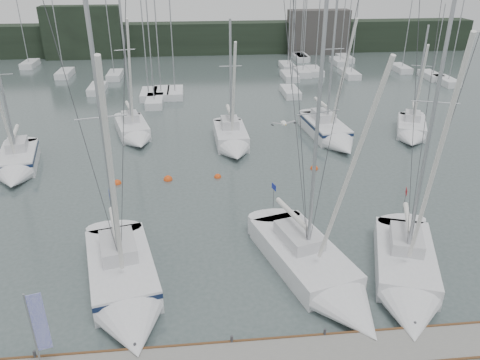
{
  "coord_description": "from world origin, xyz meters",
  "views": [
    {
      "loc": [
        -3.18,
        -18.76,
        15.09
      ],
      "look_at": [
        -0.71,
        5.0,
        3.55
      ],
      "focal_mm": 35.0,
      "sensor_mm": 36.0,
      "label": 1
    }
  ],
  "objects_px": {
    "sailboat_near_right": "(407,282)",
    "dock_banner": "(38,327)",
    "sailboat_near_left": "(125,290)",
    "sailboat_mid_e": "(411,132)",
    "buoy_a": "(218,177)",
    "buoy_d": "(168,180)",
    "sailboat_near_center": "(324,280)",
    "buoy_c": "(117,184)",
    "sailboat_mid_a": "(17,165)",
    "sailboat_mid_d": "(331,134)",
    "sailboat_mid_c": "(232,142)",
    "buoy_b": "(314,169)",
    "sailboat_mid_b": "(135,133)"
  },
  "relations": [
    {
      "from": "sailboat_near_center",
      "to": "buoy_c",
      "type": "relative_size",
      "value": 24.94
    },
    {
      "from": "sailboat_mid_c",
      "to": "buoy_c",
      "type": "relative_size",
      "value": 19.21
    },
    {
      "from": "dock_banner",
      "to": "buoy_d",
      "type": "height_order",
      "value": "dock_banner"
    },
    {
      "from": "sailboat_near_left",
      "to": "dock_banner",
      "type": "distance_m",
      "value": 5.47
    },
    {
      "from": "sailboat_near_left",
      "to": "sailboat_mid_b",
      "type": "bearing_deg",
      "value": 81.38
    },
    {
      "from": "sailboat_near_left",
      "to": "sailboat_mid_e",
      "type": "bearing_deg",
      "value": 27.66
    },
    {
      "from": "sailboat_mid_c",
      "to": "sailboat_mid_e",
      "type": "relative_size",
      "value": 1.08
    },
    {
      "from": "sailboat_mid_c",
      "to": "sailboat_mid_d",
      "type": "distance_m",
      "value": 8.98
    },
    {
      "from": "sailboat_mid_a",
      "to": "sailboat_near_right",
      "type": "bearing_deg",
      "value": -45.91
    },
    {
      "from": "sailboat_mid_d",
      "to": "buoy_c",
      "type": "bearing_deg",
      "value": -164.62
    },
    {
      "from": "sailboat_mid_b",
      "to": "sailboat_near_left",
      "type": "bearing_deg",
      "value": -100.26
    },
    {
      "from": "buoy_a",
      "to": "dock_banner",
      "type": "xyz_separation_m",
      "value": [
        -7.67,
        -17.88,
        2.71
      ]
    },
    {
      "from": "sailboat_near_left",
      "to": "sailboat_mid_c",
      "type": "distance_m",
      "value": 20.26
    },
    {
      "from": "sailboat_near_left",
      "to": "sailboat_mid_e",
      "type": "height_order",
      "value": "sailboat_near_left"
    },
    {
      "from": "buoy_b",
      "to": "sailboat_mid_a",
      "type": "bearing_deg",
      "value": 175.92
    },
    {
      "from": "buoy_b",
      "to": "buoy_c",
      "type": "relative_size",
      "value": 1.03
    },
    {
      "from": "sailboat_mid_c",
      "to": "buoy_c",
      "type": "bearing_deg",
      "value": -148.15
    },
    {
      "from": "sailboat_mid_d",
      "to": "dock_banner",
      "type": "relative_size",
      "value": 3.38
    },
    {
      "from": "sailboat_near_center",
      "to": "buoy_a",
      "type": "xyz_separation_m",
      "value": [
        -4.49,
        13.53,
        -0.55
      ]
    },
    {
      "from": "sailboat_near_right",
      "to": "dock_banner",
      "type": "distance_m",
      "value": 16.77
    },
    {
      "from": "buoy_a",
      "to": "buoy_d",
      "type": "distance_m",
      "value": 3.7
    },
    {
      "from": "sailboat_mid_a",
      "to": "buoy_c",
      "type": "distance_m",
      "value": 8.28
    },
    {
      "from": "sailboat_near_left",
      "to": "sailboat_mid_a",
      "type": "height_order",
      "value": "sailboat_near_left"
    },
    {
      "from": "sailboat_mid_e",
      "to": "dock_banner",
      "type": "xyz_separation_m",
      "value": [
        -25.75,
        -24.5,
        2.16
      ]
    },
    {
      "from": "sailboat_mid_d",
      "to": "buoy_b",
      "type": "relative_size",
      "value": 21.68
    },
    {
      "from": "sailboat_mid_c",
      "to": "sailboat_near_left",
      "type": "bearing_deg",
      "value": -111.3
    },
    {
      "from": "sailboat_near_right",
      "to": "buoy_d",
      "type": "relative_size",
      "value": 23.51
    },
    {
      "from": "sailboat_near_right",
      "to": "buoy_d",
      "type": "bearing_deg",
      "value": 150.39
    },
    {
      "from": "buoy_c",
      "to": "buoy_b",
      "type": "bearing_deg",
      "value": 4.06
    },
    {
      "from": "sailboat_mid_e",
      "to": "buoy_d",
      "type": "relative_size",
      "value": 15.85
    },
    {
      "from": "buoy_c",
      "to": "sailboat_mid_a",
      "type": "bearing_deg",
      "value": 161.01
    },
    {
      "from": "sailboat_near_right",
      "to": "sailboat_mid_a",
      "type": "bearing_deg",
      "value": 164.55
    },
    {
      "from": "dock_banner",
      "to": "buoy_a",
      "type": "bearing_deg",
      "value": 51.49
    },
    {
      "from": "sailboat_near_right",
      "to": "sailboat_mid_c",
      "type": "height_order",
      "value": "sailboat_near_right"
    },
    {
      "from": "buoy_a",
      "to": "dock_banner",
      "type": "height_order",
      "value": "dock_banner"
    },
    {
      "from": "sailboat_mid_b",
      "to": "sailboat_mid_a",
      "type": "bearing_deg",
      "value": -156.75
    },
    {
      "from": "sailboat_near_center",
      "to": "sailboat_near_right",
      "type": "xyz_separation_m",
      "value": [
        4.04,
        -0.6,
        0.01
      ]
    },
    {
      "from": "sailboat_near_right",
      "to": "buoy_a",
      "type": "xyz_separation_m",
      "value": [
        -8.53,
        14.13,
        -0.56
      ]
    },
    {
      "from": "sailboat_near_center",
      "to": "sailboat_mid_a",
      "type": "height_order",
      "value": "sailboat_near_center"
    },
    {
      "from": "sailboat_near_center",
      "to": "buoy_c",
      "type": "height_order",
      "value": "sailboat_near_center"
    },
    {
      "from": "sailboat_near_left",
      "to": "buoy_b",
      "type": "xyz_separation_m",
      "value": [
        12.8,
        14.2,
        -0.64
      ]
    },
    {
      "from": "sailboat_mid_e",
      "to": "buoy_b",
      "type": "height_order",
      "value": "sailboat_mid_e"
    },
    {
      "from": "buoy_a",
      "to": "buoy_b",
      "type": "xyz_separation_m",
      "value": [
        7.6,
        0.74,
        0.0
      ]
    },
    {
      "from": "sailboat_near_center",
      "to": "sailboat_mid_d",
      "type": "relative_size",
      "value": 1.12
    },
    {
      "from": "sailboat_mid_a",
      "to": "sailboat_mid_e",
      "type": "relative_size",
      "value": 1.16
    },
    {
      "from": "buoy_a",
      "to": "dock_banner",
      "type": "distance_m",
      "value": 19.65
    },
    {
      "from": "buoy_d",
      "to": "sailboat_mid_b",
      "type": "bearing_deg",
      "value": 110.19
    },
    {
      "from": "buoy_a",
      "to": "buoy_d",
      "type": "relative_size",
      "value": 0.81
    },
    {
      "from": "sailboat_mid_b",
      "to": "dock_banner",
      "type": "relative_size",
      "value": 3.32
    },
    {
      "from": "buoy_a",
      "to": "buoy_d",
      "type": "bearing_deg",
      "value": -179.03
    }
  ]
}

